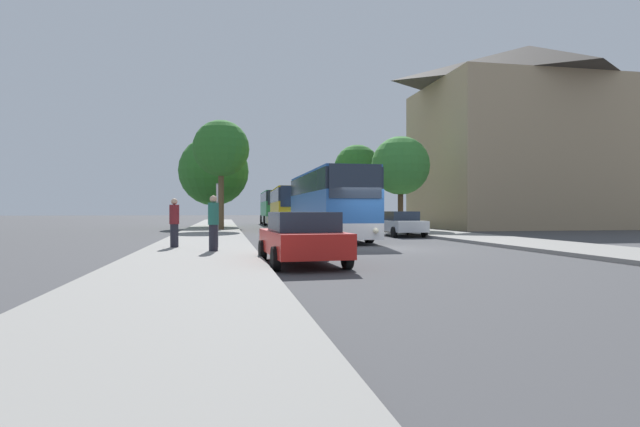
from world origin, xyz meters
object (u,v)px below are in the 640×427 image
pedestrian_waiting_far (213,223)px  tree_right_near (357,168)px  bus_middle (289,208)px  parked_car_left_curb (302,237)px  bus_front (328,204)px  parked_car_right_far (348,219)px  tree_right_mid (401,166)px  pedestrian_waiting_near (174,222)px  bus_stop_sign (217,208)px  bus_rear (275,207)px  tree_left_near (221,149)px  tree_left_far (214,171)px  parked_car_right_near (401,223)px

pedestrian_waiting_far → tree_right_near: tree_right_near is taller
bus_middle → tree_right_near: tree_right_near is taller
parked_car_left_curb → pedestrian_waiting_far: 4.27m
bus_front → parked_car_right_far: bearing=71.9°
tree_right_mid → pedestrian_waiting_far: bearing=-126.6°
parked_car_left_curb → pedestrian_waiting_near: 6.81m
pedestrian_waiting_near → bus_stop_sign: bearing=-132.4°
tree_right_near → bus_front: bearing=-109.5°
bus_rear → tree_left_near: (-5.57, -16.85, 4.10)m
parked_car_right_far → bus_stop_sign: bearing=62.1°
bus_middle → tree_right_mid: (7.67, -4.27, 3.07)m
pedestrian_waiting_near → pedestrian_waiting_far: 2.54m
tree_left_far → tree_left_near: bearing=-85.1°
pedestrian_waiting_near → tree_left_far: 25.69m
parked_car_right_near → pedestrian_waiting_near: size_ratio=2.31×
parked_car_right_near → bus_rear: bearing=-77.6°
bus_front → tree_left_near: tree_left_near is taller
bus_stop_sign → pedestrian_waiting_far: 1.83m
bus_stop_sign → tree_left_near: 18.24m
parked_car_right_near → tree_right_mid: bearing=-108.1°
pedestrian_waiting_near → bus_middle: bearing=-50.1°
bus_middle → bus_stop_sign: (-5.31, -20.11, -0.11)m
tree_left_far → tree_right_mid: size_ratio=1.16×
bus_rear → parked_car_right_near: bus_rear is taller
parked_car_left_curb → tree_right_near: size_ratio=0.58×
parked_car_right_far → tree_right_near: bearing=-114.2°
bus_rear → pedestrian_waiting_far: (-5.71, -36.31, -0.78)m
pedestrian_waiting_far → pedestrian_waiting_near: bearing=83.4°
bus_rear → tree_left_far: bearing=-124.2°
tree_left_far → tree_right_mid: tree_left_far is taller
parked_car_right_near → tree_left_far: bearing=-54.8°
bus_middle → bus_rear: size_ratio=1.05×
pedestrian_waiting_near → pedestrian_waiting_far: (1.47, -2.07, 0.03)m
pedestrian_waiting_far → tree_right_near: (12.58, 27.90, 4.40)m
parked_car_right_near → parked_car_left_curb: bearing=61.6°
pedestrian_waiting_near → tree_left_far: bearing=-33.0°
bus_front → pedestrian_waiting_near: size_ratio=6.23×
bus_rear → tree_left_far: tree_left_far is taller
bus_rear → tree_right_near: size_ratio=1.37×
bus_front → pedestrian_waiting_near: bus_front is taller
bus_front → parked_car_left_curb: size_ratio=2.58×
parked_car_right_near → parked_car_right_far: bearing=-86.7°
parked_car_left_curb → tree_left_near: (-2.36, 22.91, 5.21)m
pedestrian_waiting_near → tree_left_far: size_ratio=0.23×
bus_front → parked_car_left_curb: bearing=-105.1°
parked_car_left_curb → bus_stop_sign: bus_stop_sign is taller
parked_car_right_near → tree_left_near: (-10.48, 8.77, 5.22)m
pedestrian_waiting_far → tree_right_mid: tree_right_mid is taller
parked_car_right_near → pedestrian_waiting_far: size_ratio=2.24×
tree_right_near → parked_car_right_near: bearing=-96.5°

